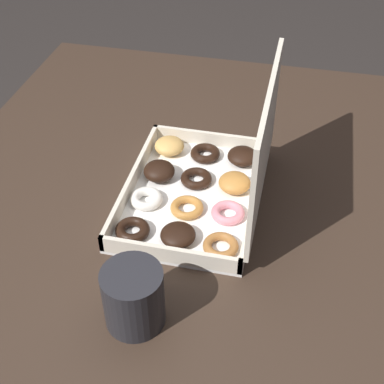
# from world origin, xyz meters

# --- Properties ---
(dining_table) EXTENTS (1.10, 0.90, 0.74)m
(dining_table) POSITION_xyz_m (0.00, 0.00, 0.64)
(dining_table) COLOR #38281E
(dining_table) RESTS_ON ground_plane
(donut_box) EXTENTS (0.34, 0.25, 0.25)m
(donut_box) POSITION_xyz_m (0.00, 0.07, 0.79)
(donut_box) COLOR white
(donut_box) RESTS_ON dining_table
(coffee_mug) EXTENTS (0.09, 0.09, 0.10)m
(coffee_mug) POSITION_xyz_m (0.29, 0.02, 0.79)
(coffee_mug) COLOR #232328
(coffee_mug) RESTS_ON dining_table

